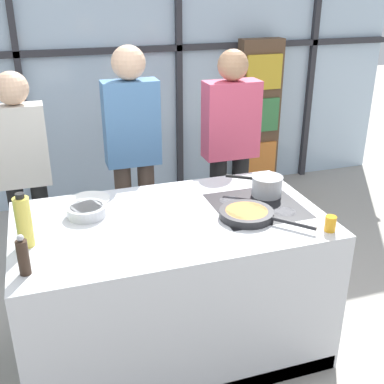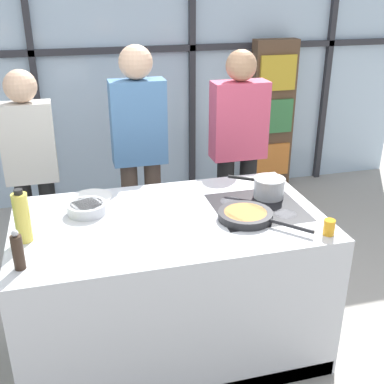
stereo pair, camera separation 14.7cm
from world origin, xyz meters
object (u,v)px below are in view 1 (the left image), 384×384
(frying_pan, at_px, (248,214))
(oil_bottle, at_px, (24,221))
(white_plate, at_px, (90,200))
(spectator_far_left, at_px, (23,167))
(spectator_center_left, at_px, (133,146))
(spectator_center_right, at_px, (230,142))
(juice_glass_near, at_px, (330,224))
(mixing_bowl, at_px, (87,210))
(pepper_grinder, at_px, (23,256))
(saucepan, at_px, (267,185))

(frying_pan, height_order, oil_bottle, oil_bottle)
(white_plate, bearing_deg, frying_pan, -31.84)
(spectator_far_left, xyz_separation_m, frying_pan, (1.22, -1.17, -0.01))
(spectator_center_left, bearing_deg, spectator_center_right, -180.00)
(oil_bottle, bearing_deg, juice_glass_near, -12.46)
(spectator_center_right, relative_size, white_plate, 6.82)
(mixing_bowl, height_order, oil_bottle, oil_bottle)
(spectator_far_left, relative_size, oil_bottle, 5.53)
(pepper_grinder, height_order, juice_glass_near, pepper_grinder)
(spectator_far_left, xyz_separation_m, mixing_bowl, (0.34, -0.86, 0.00))
(spectator_far_left, distance_m, saucepan, 1.72)
(pepper_grinder, bearing_deg, frying_pan, 9.83)
(oil_bottle, bearing_deg, frying_pan, -2.95)
(pepper_grinder, bearing_deg, white_plate, 62.14)
(spectator_far_left, bearing_deg, frying_pan, 136.03)
(frying_pan, bearing_deg, mixing_bowl, 160.33)
(white_plate, relative_size, pepper_grinder, 1.21)
(frying_pan, relative_size, oil_bottle, 1.60)
(saucepan, height_order, white_plate, saucepan)
(frying_pan, distance_m, pepper_grinder, 1.23)
(spectator_center_left, relative_size, white_plate, 7.06)
(saucepan, height_order, mixing_bowl, saucepan)
(white_plate, distance_m, oil_bottle, 0.60)
(juice_glass_near, bearing_deg, spectator_center_right, 89.53)
(frying_pan, distance_m, juice_glass_near, 0.46)
(saucepan, distance_m, juice_glass_near, 0.55)
(spectator_far_left, height_order, mixing_bowl, spectator_far_left)
(frying_pan, distance_m, mixing_bowl, 0.92)
(frying_pan, bearing_deg, oil_bottle, 177.05)
(spectator_far_left, distance_m, juice_glass_near, 2.14)
(saucepan, relative_size, white_plate, 1.30)
(spectator_far_left, relative_size, juice_glass_near, 18.55)
(frying_pan, height_order, pepper_grinder, pepper_grinder)
(oil_bottle, height_order, juice_glass_near, oil_bottle)
(spectator_far_left, bearing_deg, white_plate, 120.40)
(mixing_bowl, relative_size, pepper_grinder, 1.11)
(oil_bottle, bearing_deg, pepper_grinder, -92.11)
(spectator_far_left, xyz_separation_m, saucepan, (1.46, -0.92, 0.04))
(frying_pan, relative_size, juice_glass_near, 5.37)
(white_plate, xyz_separation_m, juice_glass_near, (1.19, -0.80, 0.04))
(spectator_far_left, distance_m, mixing_bowl, 0.93)
(spectator_far_left, relative_size, spectator_center_right, 0.95)
(frying_pan, bearing_deg, spectator_center_left, 109.78)
(spectator_center_right, xyz_separation_m, pepper_grinder, (-1.59, -1.38, 0.04))
(spectator_center_left, relative_size, frying_pan, 3.75)
(spectator_center_right, xyz_separation_m, frying_pan, (-0.37, -1.17, -0.03))
(spectator_center_left, relative_size, saucepan, 5.41)
(spectator_far_left, xyz_separation_m, spectator_center_left, (0.79, 0.00, 0.08))
(spectator_center_left, bearing_deg, pepper_grinder, 60.19)
(frying_pan, relative_size, pepper_grinder, 2.27)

